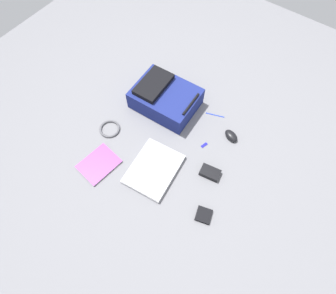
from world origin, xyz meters
name	(u,v)px	position (x,y,z in m)	size (l,w,h in m)	color
ground_plane	(170,146)	(0.00, 0.00, 0.00)	(3.48, 3.48, 0.00)	slate
backpack	(165,97)	(-0.26, -0.23, 0.08)	(0.35, 0.45, 0.18)	navy
laptop	(154,169)	(0.20, 0.02, 0.02)	(0.38, 0.31, 0.03)	#929296
book_manual	(99,164)	(0.37, -0.29, 0.01)	(0.26, 0.22, 0.01)	silver
computer_mouse	(231,136)	(-0.30, 0.29, 0.02)	(0.06, 0.10, 0.04)	black
cable_coil	(110,129)	(0.13, -0.41, 0.01)	(0.14, 0.14, 0.01)	#4C4C51
power_brick	(210,173)	(0.01, 0.32, 0.02)	(0.08, 0.12, 0.04)	black
pen_black	(215,115)	(-0.39, 0.11, 0.00)	(0.01, 0.01, 0.13)	#1933B2
earbud_pouch	(204,215)	(0.26, 0.43, 0.01)	(0.09, 0.09, 0.02)	black
usb_stick	(204,145)	(-0.14, 0.18, 0.00)	(0.02, 0.05, 0.01)	#191999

